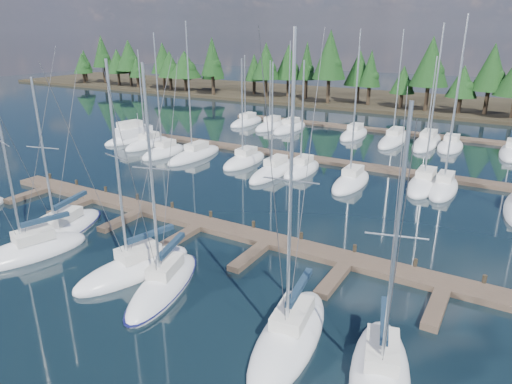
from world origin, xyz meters
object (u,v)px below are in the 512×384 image
Objects in this scene: front_sailboat_1 at (61,231)px; front_sailboat_4 at (164,285)px; front_sailboat_2 at (30,251)px; front_sailboat_5 at (290,336)px; motor_yacht_left at (134,137)px; front_sailboat_3 at (135,268)px; front_sailboat_6 at (380,375)px; main_dock at (199,226)px.

front_sailboat_1 is 12.03m from front_sailboat_4.
front_sailboat_5 reaches higher than front_sailboat_2.
front_sailboat_1 is 31.09m from motor_yacht_left.
front_sailboat_3 is at bearing 12.84° from front_sailboat_2.
front_sailboat_1 is 0.80× the size of front_sailboat_5.
front_sailboat_1 is at bearing 173.16° from front_sailboat_5.
motor_yacht_left is at bearing 146.38° from front_sailboat_6.
main_dock is at bearing 94.46° from front_sailboat_3.
front_sailboat_6 is at bearing 0.67° from front_sailboat_2.
front_sailboat_1 is 1.32× the size of motor_yacht_left.
front_sailboat_3 reaches higher than front_sailboat_4.
motor_yacht_left is (-17.68, 25.57, 0.23)m from front_sailboat_1.
main_dock is 3.04× the size of front_sailboat_2.
front_sailboat_3 is 37.84m from motor_yacht_left.
front_sailboat_2 is 1.10× the size of front_sailboat_6.
motor_yacht_left is (-38.15, 28.03, 0.20)m from front_sailboat_5.
front_sailboat_5 reaches higher than front_sailboat_4.
front_sailboat_2 is at bearing -128.52° from main_dock.
front_sailboat_3 is at bearing -45.36° from motor_yacht_left.
front_sailboat_4 is 1.47× the size of motor_yacht_left.
front_sailboat_5 reaches higher than main_dock.
front_sailboat_3 is 0.90× the size of front_sailboat_5.
front_sailboat_5 reaches higher than front_sailboat_3.
front_sailboat_4 is 8.62m from front_sailboat_5.
front_sailboat_2 is 19.56m from front_sailboat_5.
front_sailboat_5 is (20.47, -2.45, 0.03)m from front_sailboat_1.
front_sailboat_4 is at bearing 175.97° from front_sailboat_6.
front_sailboat_1 is at bearing 173.43° from front_sailboat_6.
main_dock is 8.83m from front_sailboat_4.
front_sailboat_4 is 1.06× the size of front_sailboat_6.
front_sailboat_4 reaches higher than main_dock.
front_sailboat_4 reaches higher than front_sailboat_1.
main_dock is 7.51m from front_sailboat_3.
front_sailboat_2 is at bearing -57.10° from motor_yacht_left.
front_sailboat_2 is (0.92, -3.18, 0.02)m from front_sailboat_1.
front_sailboat_1 reaches higher than main_dock.
front_sailboat_4 is at bearing -9.36° from front_sailboat_1.
front_sailboat_2 is 24.21m from front_sailboat_6.
front_sailboat_1 is 0.89× the size of front_sailboat_3.
front_sailboat_6 reaches higher than main_dock.
front_sailboat_1 is 9.01m from front_sailboat_3.
motor_yacht_left is (-26.59, 26.93, 0.21)m from front_sailboat_3.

